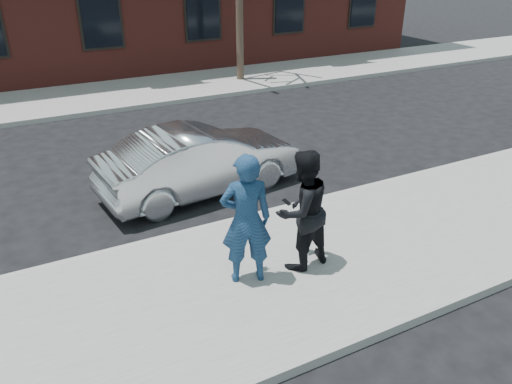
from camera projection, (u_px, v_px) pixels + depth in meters
ground at (286, 267)px, 7.95m from camera, size 100.00×100.00×0.00m
near_sidewalk at (294, 271)px, 7.71m from camera, size 50.00×3.50×0.15m
near_curb at (243, 220)px, 9.15m from camera, size 50.00×0.10×0.15m
far_sidewalk at (118, 94)px, 16.86m from camera, size 50.00×3.50×0.15m
far_curb at (131, 108)px, 15.43m from camera, size 50.00×0.10×0.15m
silver_sedan at (201, 161)px, 10.09m from camera, size 4.31×1.93×1.37m
man_hoodie at (246, 220)px, 6.98m from camera, size 0.84×0.68×1.99m
man_peacoat at (302, 210)px, 7.34m from camera, size 1.01×0.84×1.89m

